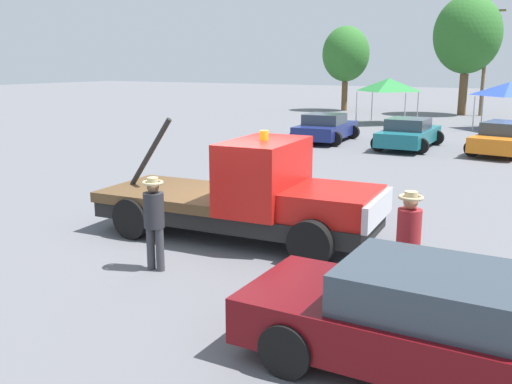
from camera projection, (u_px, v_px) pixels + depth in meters
ground_plane at (236, 237)px, 12.38m from camera, size 160.00×160.00×0.00m
tow_truck at (252, 197)px, 12.02m from camera, size 6.28×2.67×2.51m
foreground_car at (451, 328)px, 6.68m from camera, size 5.19×2.03×1.34m
person_near_truck at (409, 236)px, 8.92m from camera, size 0.39×0.39×1.76m
person_at_hood at (154, 216)px, 10.18m from camera, size 0.38×0.38×1.72m
parked_car_navy at (325, 128)px, 27.16m from camera, size 2.72×4.44×1.34m
parked_car_teal at (409, 134)px, 25.00m from camera, size 2.47×4.55×1.34m
parked_car_orange at (506, 138)px, 23.49m from camera, size 2.82×4.95×1.34m
canopy_tent_green at (389, 85)px, 34.58m from camera, size 3.01×3.01×2.77m
canopy_tent_blue at (509, 89)px, 31.55m from camera, size 3.12×3.12×2.64m
tree_left at (346, 54)px, 43.96m from camera, size 3.61×3.61×6.45m
tree_right at (467, 35)px, 39.91m from camera, size 4.66×4.66×8.33m
utility_pole at (485, 53)px, 39.65m from camera, size 2.20×0.24×8.13m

